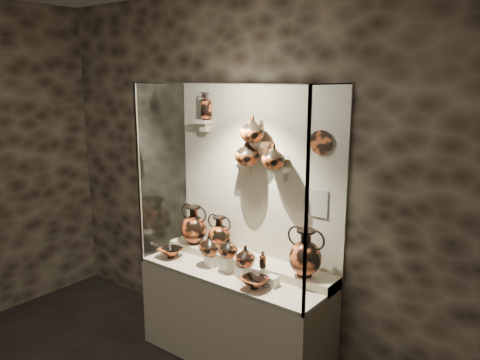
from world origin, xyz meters
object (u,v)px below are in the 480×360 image
(kylix_right, at_px, (254,282))
(ovoid_vase_a, at_px, (247,152))
(amphora_mid, at_px, (219,233))
(amphora_right, at_px, (305,253))
(lekythos_small, at_px, (263,259))
(jug_c, at_px, (245,256))
(ovoid_vase_b, at_px, (252,129))
(jug_b, at_px, (228,248))
(kylix_left, at_px, (171,252))
(amphora_left, at_px, (194,225))
(lekythos_tall, at_px, (207,105))
(jug_a, at_px, (210,245))
(ovoid_vase_c, at_px, (274,156))

(kylix_right, height_order, ovoid_vase_a, ovoid_vase_a)
(amphora_mid, height_order, amphora_right, amphora_right)
(amphora_mid, distance_m, lekythos_small, 0.65)
(amphora_right, relative_size, ovoid_vase_a, 1.76)
(jug_c, bearing_deg, ovoid_vase_a, 130.77)
(ovoid_vase_b, bearing_deg, jug_b, -127.46)
(kylix_left, bearing_deg, amphora_left, 101.35)
(jug_b, xyz_separation_m, lekythos_tall, (-0.48, 0.29, 1.16))
(ovoid_vase_b, bearing_deg, amphora_right, -26.17)
(amphora_mid, distance_m, ovoid_vase_a, 0.82)
(lekythos_small, height_order, ovoid_vase_a, ovoid_vase_a)
(amphora_left, relative_size, kylix_left, 1.37)
(jug_a, distance_m, lekythos_small, 0.55)
(amphora_mid, height_order, jug_b, amphora_mid)
(jug_b, distance_m, lekythos_tall, 1.28)
(amphora_right, xyz_separation_m, kylix_right, (-0.27, -0.31, -0.21))
(jug_b, height_order, jug_c, jug_b)
(lekythos_small, distance_m, ovoid_vase_a, 0.89)
(amphora_mid, height_order, lekythos_tall, lekythos_tall)
(amphora_right, relative_size, kylix_left, 1.44)
(amphora_right, height_order, lekythos_tall, lekythos_tall)
(amphora_mid, bearing_deg, ovoid_vase_a, -8.08)
(amphora_left, relative_size, lekythos_small, 2.43)
(jug_b, bearing_deg, lekythos_tall, 159.79)
(jug_b, height_order, kylix_left, jug_b)
(jug_a, height_order, ovoid_vase_a, ovoid_vase_a)
(amphora_mid, bearing_deg, jug_b, -49.89)
(kylix_left, height_order, ovoid_vase_b, ovoid_vase_b)
(jug_a, bearing_deg, lekythos_tall, 129.54)
(amphora_right, height_order, kylix_right, amphora_right)
(kylix_right, bearing_deg, lekythos_tall, 172.92)
(amphora_left, relative_size, ovoid_vase_a, 1.68)
(ovoid_vase_b, bearing_deg, lekythos_small, -59.78)
(amphora_right, bearing_deg, jug_b, -164.24)
(lekythos_tall, bearing_deg, ovoid_vase_a, -20.06)
(lekythos_tall, bearing_deg, kylix_right, -40.25)
(jug_b, xyz_separation_m, kylix_left, (-0.62, -0.07, -0.16))
(jug_a, bearing_deg, amphora_left, 148.29)
(amphora_mid, bearing_deg, amphora_left, 171.53)
(lekythos_small, relative_size, ovoid_vase_a, 0.69)
(lekythos_small, distance_m, kylix_right, 0.20)
(jug_a, bearing_deg, ovoid_vase_a, 43.05)
(amphora_mid, bearing_deg, lekythos_small, -30.06)
(jug_c, xyz_separation_m, lekythos_tall, (-0.65, 0.27, 1.20))
(amphora_left, height_order, ovoid_vase_c, ovoid_vase_c)
(jug_a, relative_size, jug_c, 1.08)
(amphora_right, bearing_deg, jug_c, -160.29)
(kylix_left, relative_size, kylix_right, 0.98)
(ovoid_vase_c, bearing_deg, kylix_right, -87.59)
(kylix_right, distance_m, ovoid_vase_b, 1.23)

